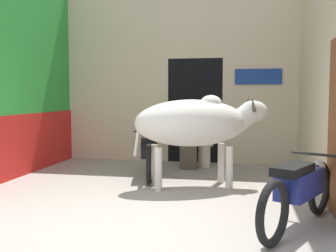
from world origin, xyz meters
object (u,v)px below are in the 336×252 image
cow (196,123)px  plastic_stool (204,155)px  motorcycle_near (299,189)px  shopkeeper_seated (189,137)px  motorcycle_far (149,152)px

cow → plastic_stool: size_ratio=4.62×
motorcycle_near → shopkeeper_seated: (-1.61, 3.22, 0.19)m
motorcycle_near → motorcycle_far: bearing=133.1°
shopkeeper_seated → motorcycle_near: bearing=-63.4°
shopkeeper_seated → plastic_stool: shopkeeper_seated is taller
cow → motorcycle_far: cow is taller
shopkeeper_seated → cow: bearing=-78.1°
plastic_stool → motorcycle_far: bearing=-129.4°
motorcycle_near → shopkeeper_seated: shopkeeper_seated is taller
motorcycle_near → motorcycle_far: size_ratio=0.94×
motorcycle_far → shopkeeper_seated: (0.59, 0.87, 0.19)m
motorcycle_near → plastic_stool: 3.65m
motorcycle_near → motorcycle_far: (-2.20, 2.35, 0.00)m
motorcycle_far → plastic_stool: (0.86, 1.05, -0.18)m
cow → motorcycle_far: size_ratio=1.17×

